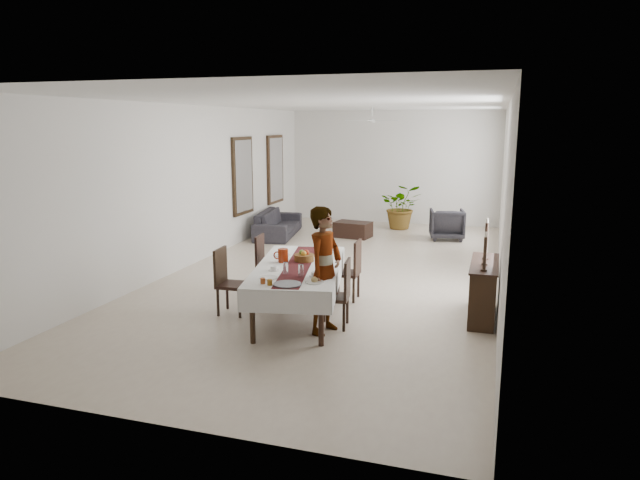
# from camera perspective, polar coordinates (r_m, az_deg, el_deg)

# --- Properties ---
(floor) EXTENTS (6.00, 12.00, 0.00)m
(floor) POSITION_cam_1_polar(r_m,az_deg,el_deg) (11.07, 1.63, -3.26)
(floor) COLOR beige
(floor) RESTS_ON ground
(ceiling) EXTENTS (6.00, 12.00, 0.02)m
(ceiling) POSITION_cam_1_polar(r_m,az_deg,el_deg) (10.71, 1.73, 13.53)
(ceiling) COLOR white
(ceiling) RESTS_ON wall_back
(wall_back) EXTENTS (6.00, 0.02, 3.20)m
(wall_back) POSITION_cam_1_polar(r_m,az_deg,el_deg) (16.61, 7.33, 7.22)
(wall_back) COLOR silver
(wall_back) RESTS_ON floor
(wall_front) EXTENTS (6.00, 0.02, 3.20)m
(wall_front) POSITION_cam_1_polar(r_m,az_deg,el_deg) (5.33, -16.05, -2.26)
(wall_front) COLOR silver
(wall_front) RESTS_ON floor
(wall_left) EXTENTS (0.02, 12.00, 3.20)m
(wall_left) POSITION_cam_1_polar(r_m,az_deg,el_deg) (11.93, -12.39, 5.37)
(wall_left) COLOR silver
(wall_left) RESTS_ON floor
(wall_right) EXTENTS (0.02, 12.00, 3.20)m
(wall_right) POSITION_cam_1_polar(r_m,az_deg,el_deg) (10.38, 17.88, 4.19)
(wall_right) COLOR silver
(wall_right) RESTS_ON floor
(dining_table_top) EXTENTS (1.50, 2.61, 0.05)m
(dining_table_top) POSITION_cam_1_polar(r_m,az_deg,el_deg) (8.45, -2.16, -2.75)
(dining_table_top) COLOR black
(dining_table_top) RESTS_ON table_leg_fl
(table_leg_fl) EXTENTS (0.08, 0.08, 0.72)m
(table_leg_fl) POSITION_cam_1_polar(r_m,az_deg,el_deg) (7.54, -6.78, -7.67)
(table_leg_fl) COLOR black
(table_leg_fl) RESTS_ON floor
(table_leg_fr) EXTENTS (0.08, 0.08, 0.72)m
(table_leg_fr) POSITION_cam_1_polar(r_m,az_deg,el_deg) (7.41, 0.12, -7.95)
(table_leg_fr) COLOR black
(table_leg_fr) RESTS_ON floor
(table_leg_bl) EXTENTS (0.08, 0.08, 0.72)m
(table_leg_bl) POSITION_cam_1_polar(r_m,az_deg,el_deg) (9.73, -3.84, -3.18)
(table_leg_bl) COLOR black
(table_leg_bl) RESTS_ON floor
(table_leg_br) EXTENTS (0.08, 0.08, 0.72)m
(table_leg_br) POSITION_cam_1_polar(r_m,az_deg,el_deg) (9.63, 1.47, -3.32)
(table_leg_br) COLOR black
(table_leg_br) RESTS_ON floor
(tablecloth_top) EXTENTS (1.72, 2.83, 0.01)m
(tablecloth_top) POSITION_cam_1_polar(r_m,az_deg,el_deg) (8.45, -2.16, -2.55)
(tablecloth_top) COLOR white
(tablecloth_top) RESTS_ON dining_table_top
(tablecloth_drape_left) EXTENTS (0.54, 2.59, 0.31)m
(tablecloth_drape_left) POSITION_cam_1_polar(r_m,az_deg,el_deg) (8.58, -6.12, -3.40)
(tablecloth_drape_left) COLOR silver
(tablecloth_drape_left) RESTS_ON dining_table_top
(tablecloth_drape_right) EXTENTS (0.54, 2.59, 0.31)m
(tablecloth_drape_right) POSITION_cam_1_polar(r_m,az_deg,el_deg) (8.43, 1.90, -3.63)
(tablecloth_drape_right) COLOR silver
(tablecloth_drape_right) RESTS_ON dining_table_top
(tablecloth_drape_near) EXTENTS (1.19, 0.25, 0.31)m
(tablecloth_drape_near) POSITION_cam_1_polar(r_m,az_deg,el_deg) (7.24, -3.57, -6.22)
(tablecloth_drape_near) COLOR silver
(tablecloth_drape_near) RESTS_ON dining_table_top
(tablecloth_drape_far) EXTENTS (1.19, 0.25, 0.31)m
(tablecloth_drape_far) POSITION_cam_1_polar(r_m,az_deg,el_deg) (9.75, -1.10, -1.52)
(tablecloth_drape_far) COLOR white
(tablecloth_drape_far) RESTS_ON dining_table_top
(table_runner) EXTENTS (0.87, 2.58, 0.00)m
(table_runner) POSITION_cam_1_polar(r_m,az_deg,el_deg) (8.45, -2.16, -2.50)
(table_runner) COLOR #59191C
(table_runner) RESTS_ON tablecloth_top
(red_pitcher) EXTENTS (0.18, 0.18, 0.20)m
(red_pitcher) POSITION_cam_1_polar(r_m,az_deg,el_deg) (8.61, -3.71, -1.56)
(red_pitcher) COLOR maroon
(red_pitcher) RESTS_ON tablecloth_top
(pitcher_handle) EXTENTS (0.12, 0.04, 0.12)m
(pitcher_handle) POSITION_cam_1_polar(r_m,az_deg,el_deg) (8.62, -4.29, -1.54)
(pitcher_handle) COLOR maroon
(pitcher_handle) RESTS_ON red_pitcher
(wine_glass_near) EXTENTS (0.07, 0.07, 0.17)m
(wine_glass_near) POSITION_cam_1_polar(r_m,az_deg,el_deg) (7.77, -1.93, -3.10)
(wine_glass_near) COLOR silver
(wine_glass_near) RESTS_ON tablecloth_top
(wine_glass_mid) EXTENTS (0.07, 0.07, 0.17)m
(wine_glass_mid) POSITION_cam_1_polar(r_m,az_deg,el_deg) (7.90, -3.46, -2.87)
(wine_glass_mid) COLOR white
(wine_glass_mid) RESTS_ON tablecloth_top
(teacup_right) EXTENTS (0.09, 0.09, 0.06)m
(teacup_right) POSITION_cam_1_polar(r_m,az_deg,el_deg) (7.81, -0.54, -3.44)
(teacup_right) COLOR white
(teacup_right) RESTS_ON saucer_right
(saucer_right) EXTENTS (0.15, 0.15, 0.01)m
(saucer_right) POSITION_cam_1_polar(r_m,az_deg,el_deg) (7.82, -0.54, -3.61)
(saucer_right) COLOR silver
(saucer_right) RESTS_ON tablecloth_top
(teacup_left) EXTENTS (0.09, 0.09, 0.06)m
(teacup_left) POSITION_cam_1_polar(r_m,az_deg,el_deg) (8.14, -4.65, -2.85)
(teacup_left) COLOR white
(teacup_left) RESTS_ON saucer_left
(saucer_left) EXTENTS (0.15, 0.15, 0.01)m
(saucer_left) POSITION_cam_1_polar(r_m,az_deg,el_deg) (8.15, -4.65, -3.02)
(saucer_left) COLOR white
(saucer_left) RESTS_ON tablecloth_top
(plate_near_right) EXTENTS (0.25, 0.25, 0.02)m
(plate_near_right) POSITION_cam_1_polar(r_m,az_deg,el_deg) (7.52, -0.56, -4.22)
(plate_near_right) COLOR silver
(plate_near_right) RESTS_ON tablecloth_top
(bread_near_right) EXTENTS (0.09, 0.09, 0.09)m
(bread_near_right) POSITION_cam_1_polar(r_m,az_deg,el_deg) (7.51, -0.56, -4.01)
(bread_near_right) COLOR tan
(bread_near_right) RESTS_ON plate_near_right
(plate_near_left) EXTENTS (0.25, 0.25, 0.02)m
(plate_near_left) POSITION_cam_1_polar(r_m,az_deg,el_deg) (7.76, -5.18, -3.77)
(plate_near_left) COLOR white
(plate_near_left) RESTS_ON tablecloth_top
(plate_far_left) EXTENTS (0.25, 0.25, 0.02)m
(plate_far_left) POSITION_cam_1_polar(r_m,az_deg,el_deg) (9.03, -3.74, -1.54)
(plate_far_left) COLOR white
(plate_far_left) RESTS_ON tablecloth_top
(serving_tray) EXTENTS (0.37, 0.37, 0.02)m
(serving_tray) POSITION_cam_1_polar(r_m,az_deg,el_deg) (7.42, -3.29, -4.44)
(serving_tray) COLOR #45464B
(serving_tray) RESTS_ON tablecloth_top
(jam_jar_a) EXTENTS (0.07, 0.07, 0.08)m
(jam_jar_a) POSITION_cam_1_polar(r_m,az_deg,el_deg) (7.42, -5.05, -4.24)
(jam_jar_a) COLOR brown
(jam_jar_a) RESTS_ON tablecloth_top
(jam_jar_b) EXTENTS (0.07, 0.07, 0.08)m
(jam_jar_b) POSITION_cam_1_polar(r_m,az_deg,el_deg) (7.49, -5.74, -4.09)
(jam_jar_b) COLOR #974116
(jam_jar_b) RESTS_ON tablecloth_top
(fruit_basket) EXTENTS (0.31, 0.31, 0.10)m
(fruit_basket) POSITION_cam_1_polar(r_m,az_deg,el_deg) (8.67, -1.60, -1.78)
(fruit_basket) COLOR brown
(fruit_basket) RESTS_ON tablecloth_top
(fruit_red) EXTENTS (0.09, 0.09, 0.09)m
(fruit_red) POSITION_cam_1_polar(r_m,az_deg,el_deg) (8.67, -1.38, -1.26)
(fruit_red) COLOR #A22710
(fruit_red) RESTS_ON fruit_basket
(fruit_green) EXTENTS (0.08, 0.08, 0.08)m
(fruit_green) POSITION_cam_1_polar(r_m,az_deg,el_deg) (8.69, -1.84, -1.24)
(fruit_green) COLOR #527D25
(fruit_green) RESTS_ON fruit_basket
(fruit_yellow) EXTENTS (0.09, 0.09, 0.09)m
(fruit_yellow) POSITION_cam_1_polar(r_m,az_deg,el_deg) (8.61, -1.64, -1.36)
(fruit_yellow) COLOR gold
(fruit_yellow) RESTS_ON fruit_basket
(chair_right_near_seat) EXTENTS (0.46, 0.46, 0.05)m
(chair_right_near_seat) POSITION_cam_1_polar(r_m,az_deg,el_deg) (8.06, 1.40, -5.75)
(chair_right_near_seat) COLOR black
(chair_right_near_seat) RESTS_ON chair_right_near_leg_fl
(chair_right_near_leg_fl) EXTENTS (0.05, 0.05, 0.41)m
(chair_right_near_leg_fl) POSITION_cam_1_polar(r_m,az_deg,el_deg) (7.95, 2.40, -7.74)
(chair_right_near_leg_fl) COLOR black
(chair_right_near_leg_fl) RESTS_ON floor
(chair_right_near_leg_fr) EXTENTS (0.05, 0.05, 0.41)m
(chair_right_near_leg_fr) POSITION_cam_1_polar(r_m,az_deg,el_deg) (8.27, 2.75, -6.98)
(chair_right_near_leg_fr) COLOR black
(chair_right_near_leg_fr) RESTS_ON floor
(chair_right_near_leg_bl) EXTENTS (0.05, 0.05, 0.41)m
(chair_right_near_leg_bl) POSITION_cam_1_polar(r_m,az_deg,el_deg) (8.01, -0.02, -7.60)
(chair_right_near_leg_bl) COLOR black
(chair_right_near_leg_bl) RESTS_ON floor
(chair_right_near_leg_br) EXTENTS (0.05, 0.05, 0.41)m
(chair_right_near_leg_br) POSITION_cam_1_polar(r_m,az_deg,el_deg) (8.32, 0.42, -6.84)
(chair_right_near_leg_br) COLOR black
(chair_right_near_leg_br) RESTS_ON floor
(chair_right_near_back) EXTENTS (0.08, 0.42, 0.53)m
(chair_right_near_back) POSITION_cam_1_polar(r_m,az_deg,el_deg) (7.96, 2.75, -3.88)
(chair_right_near_back) COLOR black
(chair_right_near_back) RESTS_ON chair_right_near_seat
(chair_right_far_seat) EXTENTS (0.42, 0.42, 0.05)m
(chair_right_far_seat) POSITION_cam_1_polar(r_m,az_deg,el_deg) (9.32, 2.61, -3.34)
(chair_right_far_seat) COLOR black
(chair_right_far_seat) RESTS_ON chair_right_far_leg_fl
(chair_right_far_leg_fl) EXTENTS (0.04, 0.04, 0.41)m
(chair_right_far_leg_fl) POSITION_cam_1_polar(r_m,az_deg,el_deg) (9.18, 3.38, -5.08)
(chair_right_far_leg_fl) COLOR black
(chair_right_far_leg_fl) RESTS_ON floor
(chair_right_far_leg_fr) EXTENTS (0.04, 0.04, 0.41)m
(chair_right_far_leg_fr) POSITION_cam_1_polar(r_m,az_deg,el_deg) (9.50, 3.86, -4.51)
(chair_right_far_leg_fr) COLOR black
(chair_right_far_leg_fr) RESTS_ON floor
(chair_right_far_leg_bl) EXTENTS (0.04, 0.04, 0.41)m
(chair_right_far_leg_bl) POSITION_cam_1_polar(r_m,az_deg,el_deg) (9.26, 1.31, -4.91)
(chair_right_far_leg_bl) COLOR black
(chair_right_far_leg_bl) RESTS_ON floor
(chair_right_far_leg_br) EXTENTS (0.04, 0.04, 0.41)m
(chair_right_far_leg_br) POSITION_cam_1_polar(r_m,az_deg,el_deg) (9.58, 1.85, -4.35)
(chair_right_far_leg_br) COLOR black
(chair_right_far_leg_br) RESTS_ON floor
(chair_right_far_back) EXTENTS (0.04, 0.42, 0.53)m
(chair_right_far_back) POSITION_cam_1_polar(r_m,az_deg,el_deg) (9.20, 3.78, -1.71)
(chair_right_far_back) COLOR black
(chair_right_far_back) RESTS_ON chair_right_far_seat
(chair_left_near_seat) EXTENTS (0.45, 0.45, 0.05)m
(chair_left_near_seat) POSITION_cam_1_polar(r_m,az_deg,el_deg) (8.72, -8.71, -4.48)
(chair_left_near_seat) COLOR black
(chair_left_near_seat) RESTS_ON chair_left_near_leg_fl
(chair_left_near_leg_fl) EXTENTS (0.04, 0.04, 0.42)m
(chair_left_near_leg_fl) POSITION_cam_1_polar(r_m,az_deg,el_deg) (9.00, -9.26, -5.53)
(chair_left_near_leg_fl) COLOR black
(chair_left_near_leg_fl) RESTS_ON floor
(chair_left_near_leg_fr) EXTENTS (0.04, 0.04, 0.42)m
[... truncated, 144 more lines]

